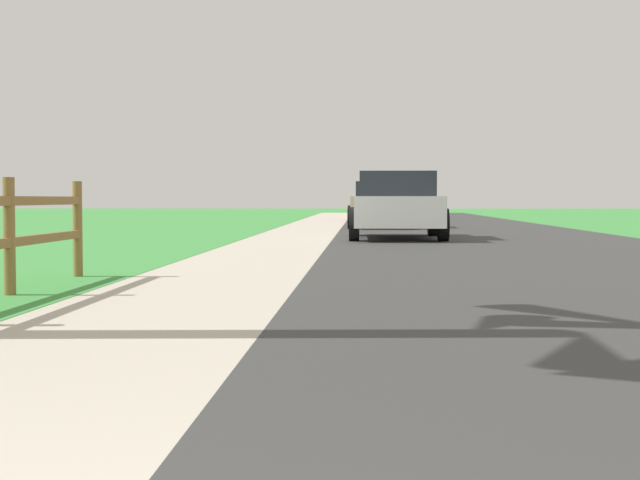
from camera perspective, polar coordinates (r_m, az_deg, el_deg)
ground_plane at (r=25.69m, az=1.09°, el=0.46°), size 120.00×120.00×0.00m
road_asphalt at (r=27.82m, az=8.43°, el=0.60°), size 7.00×66.00×0.01m
curb_concrete at (r=27.93m, az=-4.96°, el=0.63°), size 6.00×66.00×0.01m
grass_verge at (r=28.16m, az=-7.99°, el=0.63°), size 5.00×66.00×0.00m
parked_suv_white at (r=21.86m, az=4.59°, el=2.13°), size 2.14×4.76×1.52m
parked_car_beige at (r=29.99m, az=3.85°, el=2.17°), size 2.24×4.55×1.45m
parked_car_red at (r=40.11m, az=3.33°, el=2.26°), size 2.09×4.40×1.51m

